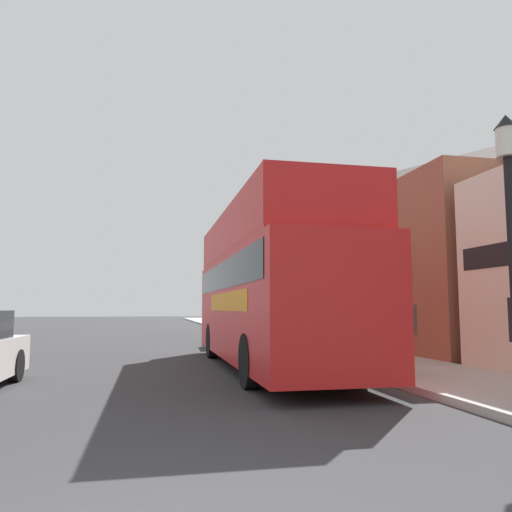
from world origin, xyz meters
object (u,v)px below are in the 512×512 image
(lamp_post_nearest, at_px, (510,200))
(lamp_post_third, at_px, (266,275))
(parked_car_ahead_of_bus, at_px, (239,329))
(lamp_post_second, at_px, (327,252))
(pedestrian_third, at_px, (405,325))
(tour_bus, at_px, (268,297))

(lamp_post_nearest, xyz_separation_m, lamp_post_third, (-0.02, 16.21, -0.08))
(parked_car_ahead_of_bus, distance_m, lamp_post_nearest, 14.44)
(lamp_post_second, relative_size, lamp_post_third, 1.07)
(parked_car_ahead_of_bus, relative_size, lamp_post_third, 1.04)
(lamp_post_nearest, height_order, lamp_post_third, lamp_post_nearest)
(parked_car_ahead_of_bus, distance_m, lamp_post_third, 3.57)
(parked_car_ahead_of_bus, height_order, pedestrian_third, pedestrian_third)
(tour_bus, xyz_separation_m, lamp_post_second, (2.27, 1.65, 1.43))
(pedestrian_third, bearing_deg, tour_bus, 134.96)
(pedestrian_third, relative_size, lamp_post_third, 0.41)
(lamp_post_nearest, distance_m, lamp_post_third, 16.21)
(parked_car_ahead_of_bus, distance_m, pedestrian_third, 10.45)
(parked_car_ahead_of_bus, bearing_deg, lamp_post_second, -71.27)
(pedestrian_third, bearing_deg, lamp_post_nearest, -94.62)
(lamp_post_third, bearing_deg, lamp_post_second, -89.76)
(parked_car_ahead_of_bus, relative_size, pedestrian_third, 2.54)
(parked_car_ahead_of_bus, height_order, lamp_post_third, lamp_post_third)
(tour_bus, height_order, lamp_post_third, lamp_post_third)
(pedestrian_third, height_order, lamp_post_nearest, lamp_post_nearest)
(tour_bus, distance_m, lamp_post_second, 3.15)
(pedestrian_third, height_order, lamp_post_second, lamp_post_second)
(lamp_post_second, bearing_deg, pedestrian_third, -85.99)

